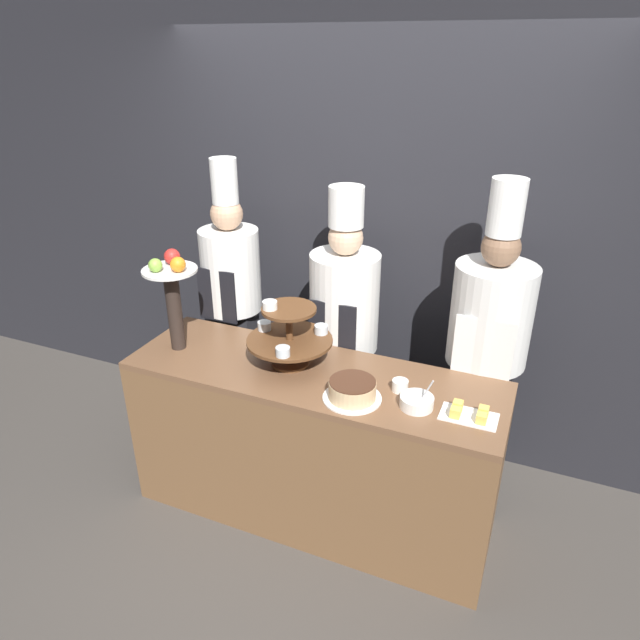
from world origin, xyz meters
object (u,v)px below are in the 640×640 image
at_px(fruit_pedestal, 172,289).
at_px(chef_left, 233,297).
at_px(cake_square_tray, 469,414).
at_px(chef_center_right, 487,345).
at_px(cake_round, 352,390).
at_px(cup_white, 400,386).
at_px(chef_center_left, 344,324).
at_px(tiered_stand, 289,335).
at_px(serving_bowl_near, 417,402).

height_order(fruit_pedestal, chef_left, chef_left).
height_order(cake_square_tray, chef_center_right, chef_center_right).
bearing_deg(cake_round, cup_white, 39.47).
distance_m(fruit_pedestal, cake_round, 1.09).
height_order(cake_square_tray, chef_center_left, chef_center_left).
distance_m(tiered_stand, chef_center_left, 0.50).
bearing_deg(cake_round, serving_bowl_near, 9.71).
relative_size(cake_square_tray, chef_left, 0.14).
distance_m(tiered_stand, cup_white, 0.61).
relative_size(tiered_stand, cake_round, 1.59).
relative_size(fruit_pedestal, chef_center_left, 0.31).
height_order(fruit_pedestal, cake_square_tray, fruit_pedestal).
bearing_deg(tiered_stand, cake_square_tray, -6.99).
height_order(fruit_pedestal, cake_round, fruit_pedestal).
xyz_separation_m(tiered_stand, cup_white, (0.60, -0.02, -0.14)).
bearing_deg(cup_white, tiered_stand, 177.60).
bearing_deg(cake_square_tray, cake_round, -173.12).
bearing_deg(chef_center_left, cake_square_tray, -35.47).
height_order(cup_white, cake_square_tray, cup_white).
relative_size(cake_round, serving_bowl_near, 1.77).
xyz_separation_m(cup_white, chef_left, (-1.21, 0.49, 0.06)).
height_order(tiered_stand, chef_left, chef_left).
distance_m(cup_white, chef_center_right, 0.59).
height_order(serving_bowl_near, chef_left, chef_left).
height_order(cup_white, serving_bowl_near, serving_bowl_near).
bearing_deg(tiered_stand, cup_white, -2.40).
bearing_deg(cake_square_tray, chef_left, 159.48).
height_order(tiered_stand, serving_bowl_near, tiered_stand).
bearing_deg(cake_square_tray, serving_bowl_near, -176.70).
bearing_deg(chef_center_right, chef_left, 180.00).
distance_m(cake_square_tray, chef_center_right, 0.58).
bearing_deg(cake_round, chef_left, 147.79).
xyz_separation_m(cup_white, chef_center_right, (0.33, 0.49, 0.05)).
distance_m(cup_white, chef_center_left, 0.68).
distance_m(fruit_pedestal, chef_left, 0.60).
height_order(serving_bowl_near, chef_center_right, chef_center_right).
distance_m(cup_white, serving_bowl_near, 0.15).
bearing_deg(fruit_pedestal, chef_center_right, 19.07).
bearing_deg(fruit_pedestal, cake_round, -5.77).
bearing_deg(serving_bowl_near, cake_square_tray, 3.30).
relative_size(fruit_pedestal, serving_bowl_near, 3.44).
xyz_separation_m(tiered_stand, cake_round, (0.41, -0.18, -0.12)).
xyz_separation_m(serving_bowl_near, chef_center_left, (-0.58, 0.59, 0.01)).
bearing_deg(fruit_pedestal, serving_bowl_near, -2.36).
bearing_deg(cake_square_tray, cup_white, 165.25).
bearing_deg(chef_left, serving_bowl_near, -24.28).
bearing_deg(chef_center_right, cake_round, -128.63).
bearing_deg(cake_square_tray, chef_center_left, 144.53).
xyz_separation_m(tiered_stand, chef_center_right, (0.92, 0.46, -0.10)).
height_order(chef_center_left, chef_center_right, chef_center_right).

